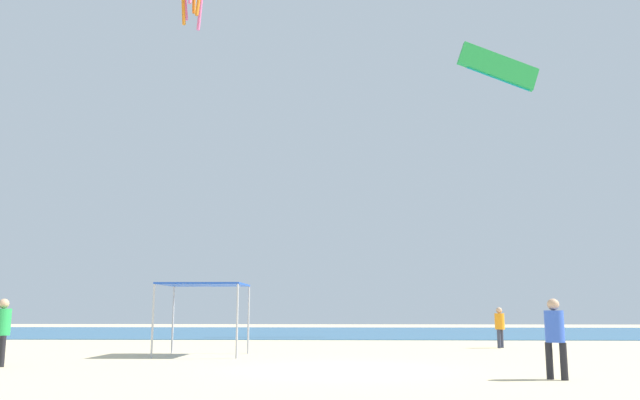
% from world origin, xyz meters
% --- Properties ---
extents(ground, '(110.00, 110.00, 0.10)m').
position_xyz_m(ground, '(0.00, 0.00, -0.05)').
color(ground, beige).
extents(ocean_strip, '(110.00, 24.64, 0.03)m').
position_xyz_m(ocean_strip, '(0.00, 29.25, 0.01)').
color(ocean_strip, '#28608C').
rests_on(ocean_strip, ground).
extents(canopy_tent, '(2.88, 2.61, 2.49)m').
position_xyz_m(canopy_tent, '(-4.78, 5.14, 2.34)').
color(canopy_tent, '#B2B2B7').
rests_on(canopy_tent, ground).
extents(person_near_tent, '(0.45, 0.45, 1.89)m').
position_xyz_m(person_near_tent, '(-9.53, 0.61, 1.11)').
color(person_near_tent, black).
rests_on(person_near_tent, ground).
extents(person_leftmost, '(0.40, 0.40, 1.68)m').
position_xyz_m(person_leftmost, '(6.70, 10.16, 0.99)').
color(person_leftmost, '#33384C').
rests_on(person_leftmost, ground).
extents(person_central, '(0.43, 0.43, 1.83)m').
position_xyz_m(person_central, '(5.00, -2.29, 1.07)').
color(person_central, black).
rests_on(person_central, ground).
extents(kite_parafoil_green, '(5.28, 1.00, 3.20)m').
position_xyz_m(kite_parafoil_green, '(10.00, 21.33, 16.73)').
color(kite_parafoil_green, green).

